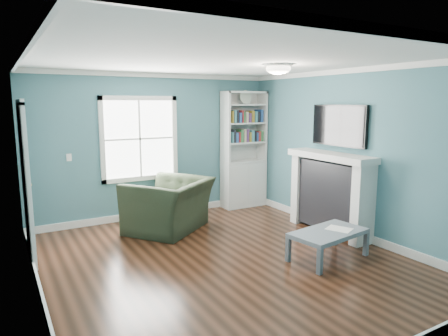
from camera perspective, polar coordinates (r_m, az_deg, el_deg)
floor at (r=5.46m, az=0.14°, el=-13.12°), size 5.00×5.00×0.00m
room_walls at (r=5.07m, az=0.14°, el=3.64°), size 5.00×5.00×5.00m
trim at (r=5.11m, az=0.14°, el=-0.20°), size 4.50×5.00×2.60m
window at (r=7.23m, az=-11.94°, el=4.10°), size 1.40×0.06×1.50m
bookshelf at (r=8.01m, az=2.81°, el=1.00°), size 0.90×0.35×2.31m
fireplace at (r=6.65m, az=14.96°, el=-3.57°), size 0.44×1.58×1.30m
tv at (r=6.58m, az=16.10°, el=5.85°), size 0.06×1.10×0.65m
door at (r=5.86m, az=-26.51°, el=-1.60°), size 0.12×0.98×2.17m
ceiling_fixture at (r=5.65m, az=7.78°, el=13.97°), size 0.38×0.38×0.15m
light_switch at (r=6.98m, az=-21.27°, el=1.42°), size 0.08×0.01×0.12m
recliner at (r=6.61m, az=-7.84°, el=-4.07°), size 1.53×1.44×1.12m
coffee_table at (r=5.60m, az=14.69°, el=-9.17°), size 1.13×0.72×0.38m
paper_sheet at (r=5.70m, az=16.12°, el=-8.36°), size 0.36×0.40×0.00m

